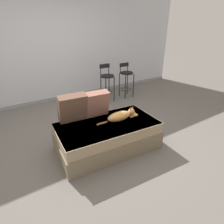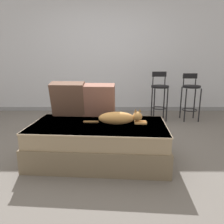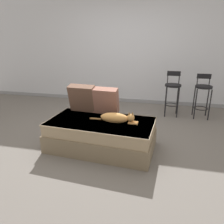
# 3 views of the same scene
# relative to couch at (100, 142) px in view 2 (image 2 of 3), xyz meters

# --- Properties ---
(ground_plane) EXTENTS (16.00, 16.00, 0.00)m
(ground_plane) POSITION_rel_couch_xyz_m (0.00, 0.40, -0.23)
(ground_plane) COLOR #66605B
(ground_plane) RESTS_ON ground
(wall_back_panel) EXTENTS (8.00, 0.10, 2.60)m
(wall_back_panel) POSITION_rel_couch_xyz_m (0.00, 2.65, 1.07)
(wall_back_panel) COLOR silver
(wall_back_panel) RESTS_ON ground
(wall_baseboard_trim) EXTENTS (8.00, 0.02, 0.09)m
(wall_baseboard_trim) POSITION_rel_couch_xyz_m (0.00, 2.60, -0.19)
(wall_baseboard_trim) COLOR gray
(wall_baseboard_trim) RESTS_ON ground
(couch) EXTENTS (1.66, 0.98, 0.46)m
(couch) POSITION_rel_couch_xyz_m (0.00, 0.00, 0.00)
(couch) COLOR #766750
(couch) RESTS_ON ground
(throw_pillow_corner) EXTENTS (0.45, 0.28, 0.46)m
(throw_pillow_corner) POSITION_rel_couch_xyz_m (-0.41, 0.36, 0.46)
(throw_pillow_corner) COLOR brown
(throw_pillow_corner) RESTS_ON couch
(throw_pillow_middle) EXTENTS (0.44, 0.27, 0.44)m
(throw_pillow_middle) POSITION_rel_couch_xyz_m (-0.01, 0.33, 0.45)
(throw_pillow_middle) COLOR #936051
(throw_pillow_middle) RESTS_ON couch
(cat) EXTENTS (0.74, 0.18, 0.19)m
(cat) POSITION_rel_couch_xyz_m (0.24, -0.02, 0.30)
(cat) COLOR tan
(cat) RESTS_ON couch
(bar_stool_near_window) EXTENTS (0.34, 0.34, 0.95)m
(bar_stool_near_window) POSITION_rel_couch_xyz_m (1.10, 1.80, 0.34)
(bar_stool_near_window) COLOR black
(bar_stool_near_window) RESTS_ON ground
(bar_stool_by_doorway) EXTENTS (0.34, 0.34, 0.92)m
(bar_stool_by_doorway) POSITION_rel_couch_xyz_m (1.71, 1.80, 0.32)
(bar_stool_by_doorway) COLOR black
(bar_stool_by_doorway) RESTS_ON ground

